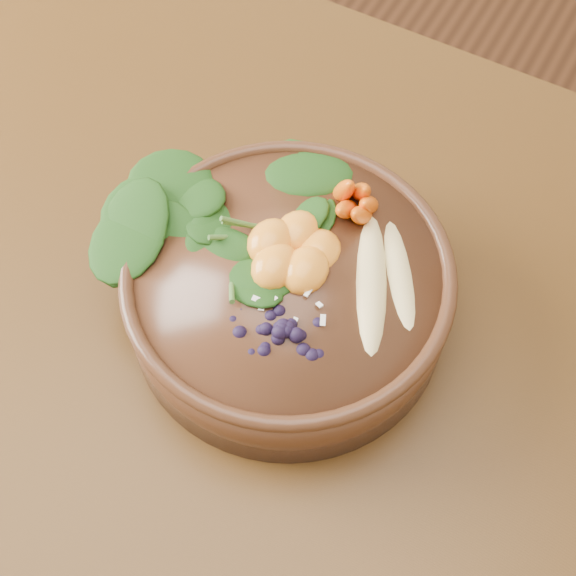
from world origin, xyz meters
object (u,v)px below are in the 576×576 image
(dining_table, at_px, (98,299))
(carrot_cluster, at_px, (360,177))
(stoneware_bowl, at_px, (288,294))
(blueberry_pile, at_px, (281,321))
(mandarin_cluster, at_px, (293,243))
(banana_halves, at_px, (387,270))
(kale_heap, at_px, (247,194))

(dining_table, bearing_deg, carrot_cluster, 29.20)
(carrot_cluster, bearing_deg, stoneware_bowl, -123.69)
(stoneware_bowl, height_order, blueberry_pile, blueberry_pile)
(dining_table, distance_m, mandarin_cluster, 0.29)
(stoneware_bowl, xyz_separation_m, mandarin_cluster, (-0.00, 0.02, 0.06))
(carrot_cluster, bearing_deg, banana_halves, -66.94)
(banana_halves, distance_m, mandarin_cluster, 0.08)
(mandarin_cluster, bearing_deg, banana_halves, 11.40)
(banana_halves, height_order, mandarin_cluster, mandarin_cluster)
(stoneware_bowl, bearing_deg, banana_halves, 23.89)
(carrot_cluster, height_order, banana_halves, carrot_cluster)
(stoneware_bowl, xyz_separation_m, banana_halves, (0.08, 0.03, 0.05))
(carrot_cluster, bearing_deg, mandarin_cluster, -129.81)
(mandarin_cluster, bearing_deg, kale_heap, 159.36)
(stoneware_bowl, height_order, kale_heap, kale_heap)
(mandarin_cluster, bearing_deg, stoneware_bowl, -75.20)
(carrot_cluster, bearing_deg, dining_table, -171.94)
(dining_table, relative_size, stoneware_bowl, 5.48)
(kale_heap, bearing_deg, banana_halves, -2.40)
(dining_table, height_order, mandarin_cluster, mandarin_cluster)
(mandarin_cluster, bearing_deg, blueberry_pile, -68.12)
(dining_table, bearing_deg, stoneware_bowl, 10.47)
(dining_table, bearing_deg, mandarin_cluster, 15.24)
(stoneware_bowl, distance_m, mandarin_cluster, 0.06)
(stoneware_bowl, bearing_deg, mandarin_cluster, 104.80)
(stoneware_bowl, relative_size, banana_halves, 1.78)
(dining_table, distance_m, banana_halves, 0.35)
(stoneware_bowl, relative_size, mandarin_cluster, 3.15)
(kale_heap, distance_m, blueberry_pile, 0.13)
(stoneware_bowl, xyz_separation_m, carrot_cluster, (0.02, 0.09, 0.08))
(blueberry_pile, bearing_deg, dining_table, 176.32)
(stoneware_bowl, height_order, mandarin_cluster, mandarin_cluster)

